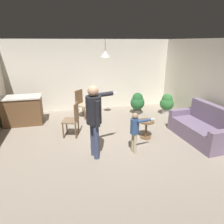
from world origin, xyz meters
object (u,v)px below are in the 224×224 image
dining_chair_by_counter (82,103)px  spare_remote_on_table (148,121)px  person_adult (94,114)px  couch_floral (201,128)px  person_child (135,128)px  potted_plant_by_wall (167,103)px  potted_plant_corner (137,102)px  side_table_by_couch (146,127)px  dining_chair_near_wall (73,118)px  kitchen_counter (23,110)px

dining_chair_by_counter → spare_remote_on_table: bearing=81.0°
person_adult → spare_remote_on_table: (1.57, 0.60, -0.54)m
couch_floral → person_adult: (-3.02, -0.23, 0.75)m
person_child → spare_remote_on_table: (0.61, 0.64, -0.11)m
person_adult → potted_plant_by_wall: person_adult is taller
potted_plant_corner → potted_plant_by_wall: potted_plant_corner is taller
dining_chair_by_counter → couch_floral: bearing=94.2°
potted_plant_corner → potted_plant_by_wall: (1.05, -0.31, -0.01)m
side_table_by_couch → potted_plant_by_wall: (1.50, 1.64, 0.11)m
dining_chair_near_wall → spare_remote_on_table: (2.03, -0.63, -0.01)m
potted_plant_corner → side_table_by_couch: bearing=-102.9°
side_table_by_couch → dining_chair_by_counter: 2.62m
person_adult → person_child: (0.96, -0.03, -0.43)m
potted_plant_by_wall → spare_remote_on_table: (-1.47, -1.68, 0.10)m
couch_floral → potted_plant_by_wall: couch_floral is taller
person_adult → potted_plant_corner: (1.99, 2.60, -0.63)m
potted_plant_corner → spare_remote_on_table: bearing=-101.9°
side_table_by_couch → spare_remote_on_table: (0.03, -0.04, 0.21)m
side_table_by_couch → dining_chair_near_wall: size_ratio=0.52×
side_table_by_couch → person_child: (-0.59, -0.68, 0.32)m
couch_floral → potted_plant_by_wall: (0.02, 2.06, 0.11)m
couch_floral → side_table_by_couch: bearing=70.1°
side_table_by_couch → potted_plant_corner: size_ratio=0.64×
couch_floral → person_child: bearing=93.1°
potted_plant_by_wall → kitchen_counter: bearing=177.6°
person_adult → potted_plant_by_wall: size_ratio=2.19×
potted_plant_by_wall → spare_remote_on_table: potted_plant_by_wall is taller
person_adult → side_table_by_couch: bearing=96.9°
kitchen_counter → potted_plant_corner: kitchen_counter is taller
spare_remote_on_table → potted_plant_by_wall: bearing=48.8°
dining_chair_near_wall → side_table_by_couch: bearing=-90.1°
kitchen_counter → spare_remote_on_table: 4.08m
dining_chair_near_wall → person_child: bearing=-115.4°
person_child → dining_chair_by_counter: 2.92m
kitchen_counter → dining_chair_near_wall: 2.02m
dining_chair_by_counter → potted_plant_corner: 2.08m
person_child → dining_chair_by_counter: person_child is taller
dining_chair_by_counter → potted_plant_by_wall: dining_chair_by_counter is taller
dining_chair_by_counter → side_table_by_couch: bearing=81.1°
kitchen_counter → dining_chair_by_counter: bearing=5.5°
potted_plant_corner → person_adult: bearing=-127.5°
side_table_by_couch → dining_chair_by_counter: dining_chair_by_counter is taller
person_child → potted_plant_corner: person_child is taller
side_table_by_couch → person_child: 0.95m
couch_floral → person_child: person_child is taller
potted_plant_corner → spare_remote_on_table: (-0.42, -1.99, 0.09)m
kitchen_counter → potted_plant_by_wall: 5.09m
potted_plant_corner → spare_remote_on_table: 2.04m
person_child → potted_plant_by_wall: person_child is taller
side_table_by_couch → potted_plant_corner: 2.01m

